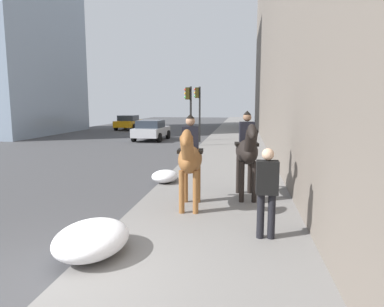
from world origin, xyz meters
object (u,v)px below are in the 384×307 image
(mounted_horse_far, at_px, (247,150))
(traffic_light_far_curb, at_px, (198,105))
(car_mid_lane, at_px, (129,122))
(mounted_horse_near, at_px, (190,157))
(pedestrian_greeting, at_px, (267,187))
(car_near_lane, at_px, (151,130))
(traffic_light_near_curb, at_px, (189,107))

(mounted_horse_far, height_order, traffic_light_far_curb, traffic_light_far_curb)
(car_mid_lane, height_order, traffic_light_far_curb, traffic_light_far_curb)
(mounted_horse_near, xyz_separation_m, mounted_horse_far, (1.11, -1.34, 0.05))
(pedestrian_greeting, relative_size, car_near_lane, 0.43)
(traffic_light_near_curb, bearing_deg, car_mid_lane, 31.82)
(car_near_lane, relative_size, car_mid_lane, 0.95)
(pedestrian_greeting, bearing_deg, traffic_light_far_curb, 10.55)
(car_near_lane, bearing_deg, mounted_horse_far, -154.23)
(mounted_horse_near, relative_size, car_near_lane, 0.58)
(traffic_light_near_curb, distance_m, traffic_light_far_curb, 3.10)
(car_mid_lane, bearing_deg, traffic_light_far_curb, -138.84)
(mounted_horse_near, bearing_deg, pedestrian_greeting, 41.95)
(pedestrian_greeting, bearing_deg, car_mid_lane, 22.52)
(car_near_lane, xyz_separation_m, car_mid_lane, (9.48, 4.86, -0.01))
(mounted_horse_near, xyz_separation_m, pedestrian_greeting, (-1.63, -1.68, -0.26))
(traffic_light_far_curb, bearing_deg, mounted_horse_near, -173.31)
(mounted_horse_near, height_order, traffic_light_near_curb, traffic_light_near_curb)
(mounted_horse_far, xyz_separation_m, car_near_lane, (14.79, 6.59, -0.66))
(mounted_horse_far, distance_m, car_near_lane, 16.21)
(car_mid_lane, relative_size, traffic_light_near_curb, 1.15)
(car_near_lane, distance_m, car_mid_lane, 10.66)
(car_near_lane, relative_size, traffic_light_near_curb, 1.09)
(traffic_light_far_curb, bearing_deg, traffic_light_near_curb, 177.44)
(pedestrian_greeting, distance_m, traffic_light_far_curb, 17.37)
(car_mid_lane, bearing_deg, pedestrian_greeting, -154.80)
(mounted_horse_near, distance_m, pedestrian_greeting, 2.35)
(traffic_light_near_curb, bearing_deg, car_near_lane, 42.00)
(car_near_lane, bearing_deg, pedestrian_greeting, -156.66)
(car_near_lane, xyz_separation_m, traffic_light_far_curb, (-0.58, -3.45, 1.75))
(mounted_horse_far, bearing_deg, car_mid_lane, -161.04)
(car_near_lane, bearing_deg, car_mid_lane, 28.88)
(pedestrian_greeting, bearing_deg, mounted_horse_near, 44.95)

